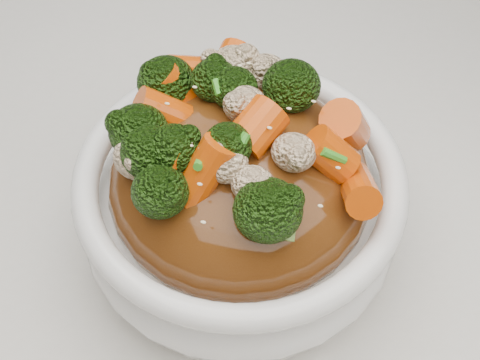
% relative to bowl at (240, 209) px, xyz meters
% --- Properties ---
extents(tablecloth, '(1.20, 0.80, 0.04)m').
position_rel_bowl_xyz_m(tablecloth, '(0.02, 0.01, -0.06)').
color(tablecloth, silver).
rests_on(tablecloth, dining_table).
extents(bowl, '(0.23, 0.23, 0.08)m').
position_rel_bowl_xyz_m(bowl, '(0.00, 0.00, 0.00)').
color(bowl, white).
rests_on(bowl, tablecloth).
extents(sauce_base, '(0.19, 0.19, 0.09)m').
position_rel_bowl_xyz_m(sauce_base, '(0.00, 0.00, 0.03)').
color(sauce_base, '#532A0E').
rests_on(sauce_base, bowl).
extents(carrots, '(0.19, 0.19, 0.05)m').
position_rel_bowl_xyz_m(carrots, '(0.00, 0.00, 0.09)').
color(carrots, '#D04A06').
rests_on(carrots, sauce_base).
extents(broccoli, '(0.19, 0.19, 0.04)m').
position_rel_bowl_xyz_m(broccoli, '(0.00, 0.00, 0.08)').
color(broccoli, black).
rests_on(broccoli, sauce_base).
extents(cauliflower, '(0.19, 0.19, 0.03)m').
position_rel_bowl_xyz_m(cauliflower, '(0.00, 0.00, 0.08)').
color(cauliflower, beige).
rests_on(cauliflower, sauce_base).
extents(scallions, '(0.14, 0.14, 0.02)m').
position_rel_bowl_xyz_m(scallions, '(0.00, 0.00, 0.09)').
color(scallions, '#369221').
rests_on(scallions, sauce_base).
extents(sesame_seeds, '(0.17, 0.17, 0.01)m').
position_rel_bowl_xyz_m(sesame_seeds, '(0.00, 0.00, 0.09)').
color(sesame_seeds, '#F6E3AF').
rests_on(sesame_seeds, sauce_base).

